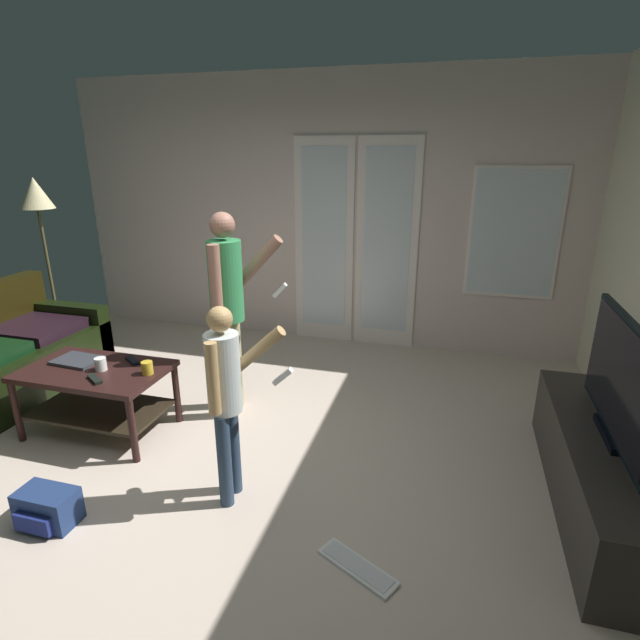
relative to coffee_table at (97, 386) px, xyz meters
The scene contains 15 objects.
ground_plane 1.11m from the coffee_table, 15.04° to the right, with size 5.55×5.41×0.02m, color beige.
wall_back_with_doors 2.82m from the coffee_table, 65.35° to the left, with size 5.55×0.09×2.81m.
coffee_table is the anchor object (origin of this frame).
tv_stand 3.40m from the coffee_table, ahead, with size 0.49×1.78×0.46m.
flat_screen_tv 3.43m from the coffee_table, ahead, with size 0.08×1.15×0.70m.
person_adult 1.16m from the coffee_table, 33.49° to the left, with size 0.55×0.44×1.60m.
person_child 1.40m from the coffee_table, 18.91° to the right, with size 0.46×0.34×1.22m.
floor_lamp 2.27m from the coffee_table, 139.89° to the left, with size 0.32×0.32×1.78m.
backpack 1.03m from the coffee_table, 68.57° to the right, with size 0.33×0.23×0.21m.
loose_keyboard 2.29m from the coffee_table, 20.15° to the right, with size 0.45×0.32×0.02m.
laptop_closed 0.26m from the coffee_table, 160.81° to the left, with size 0.33×0.24×0.02m, color #363840.
cup_near_edge 0.47m from the coffee_table, ahead, with size 0.08×0.08×0.09m, color gold.
cup_by_laptop 0.20m from the coffee_table, ahead, with size 0.08×0.08×0.09m, color white.
tv_remote_black 0.27m from the coffee_table, 49.37° to the right, with size 0.17×0.05×0.02m, color black.
dvd_remote_slim 0.31m from the coffee_table, 42.00° to the left, with size 0.17×0.05×0.02m, color black.
Camera 1 is at (1.46, -2.45, 2.01)m, focal length 27.75 mm.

